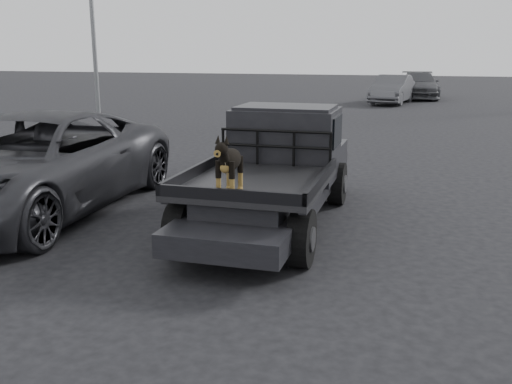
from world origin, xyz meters
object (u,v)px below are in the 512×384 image
(flatbed_ute, at_px, (272,196))
(parked_suv, at_px, (31,164))
(distant_car_b, at_px, (419,85))
(dog, at_px, (230,165))
(distant_car_a, at_px, (392,89))

(flatbed_ute, height_order, parked_suv, parked_suv)
(flatbed_ute, relative_size, distant_car_b, 1.04)
(flatbed_ute, xyz_separation_m, dog, (-0.12, -1.72, 0.83))
(flatbed_ute, bearing_deg, parked_suv, -173.03)
(flatbed_ute, relative_size, dog, 7.30)
(parked_suv, relative_size, distant_car_a, 1.36)
(parked_suv, height_order, distant_car_b, parked_suv)
(dog, xyz_separation_m, distant_car_b, (2.15, 27.89, -0.54))
(dog, height_order, distant_car_b, dog)
(flatbed_ute, xyz_separation_m, distant_car_a, (0.72, 22.31, 0.27))
(distant_car_a, height_order, distant_car_b, distant_car_b)
(parked_suv, xyz_separation_m, distant_car_a, (4.78, 22.81, -0.11))
(flatbed_ute, xyz_separation_m, distant_car_b, (2.03, 26.17, 0.29))
(distant_car_b, bearing_deg, parked_suv, -106.65)
(flatbed_ute, relative_size, distant_car_a, 1.22)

